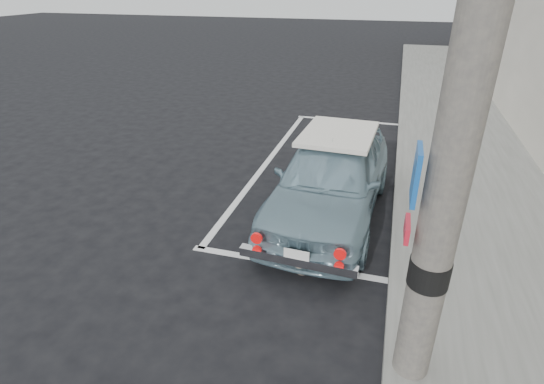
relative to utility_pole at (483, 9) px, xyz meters
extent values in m
plane|color=black|center=(-2.05, 2.00, -3.40)|extent=(80.00, 80.00, 0.00)
cube|color=#63635F|center=(1.15, 4.00, -3.33)|extent=(2.80, 40.00, 0.15)
cube|color=silver|center=(-1.55, 1.50, -3.40)|extent=(3.00, 0.12, 0.01)
cube|color=silver|center=(-1.55, 8.50, -3.40)|extent=(3.00, 0.12, 0.01)
cube|color=silver|center=(-2.95, 5.00, -3.40)|extent=(0.12, 7.00, 0.01)
cylinder|color=black|center=(0.00, 0.00, -2.10)|extent=(0.36, 0.36, 0.25)
cube|color=#1451A9|center=(-0.24, 0.00, -1.20)|extent=(0.04, 0.35, 0.45)
cube|color=red|center=(-0.24, 0.00, -1.70)|extent=(0.04, 0.30, 0.15)
cube|color=white|center=(-0.24, 0.00, -1.70)|extent=(0.02, 0.16, 0.08)
imported|color=#7191A0|center=(-1.29, 3.06, -2.72)|extent=(1.84, 4.12, 1.38)
cube|color=silver|center=(-1.27, 3.47, -2.10)|extent=(1.22, 1.59, 0.07)
cube|color=silver|center=(-1.40, 1.10, -3.02)|extent=(1.55, 0.20, 0.12)
cube|color=white|center=(-1.40, 1.05, -2.92)|extent=(0.33, 0.04, 0.17)
cylinder|color=red|center=(-1.94, 1.10, -2.78)|extent=(0.15, 0.05, 0.15)
cylinder|color=red|center=(-0.86, 1.04, -2.78)|extent=(0.15, 0.05, 0.15)
cylinder|color=red|center=(-1.94, 1.10, -2.96)|extent=(0.12, 0.05, 0.12)
cylinder|color=red|center=(-0.86, 1.04, -2.96)|extent=(0.12, 0.05, 0.12)
ellipsoid|color=#746759|center=(-1.35, 1.37, -3.29)|extent=(0.31, 0.39, 0.21)
sphere|color=#746759|center=(-1.39, 1.23, -3.22)|extent=(0.13, 0.13, 0.13)
cone|color=#746759|center=(-1.43, 1.24, -3.15)|extent=(0.04, 0.04, 0.05)
cone|color=#746759|center=(-1.36, 1.22, -3.15)|extent=(0.04, 0.04, 0.05)
cylinder|color=#746759|center=(-1.25, 1.53, -3.36)|extent=(0.06, 0.23, 0.03)
camera|label=1|loc=(-0.49, -3.23, 0.17)|focal=28.00mm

